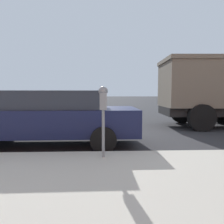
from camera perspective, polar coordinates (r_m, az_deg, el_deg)
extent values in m
plane|color=#2B2B2D|center=(7.18, -4.43, -6.72)|extent=(220.00, 220.00, 0.00)
cylinder|color=gray|center=(4.46, -2.30, -5.63)|extent=(0.06, 0.06, 0.97)
cube|color=gray|center=(4.39, -2.33, 2.83)|extent=(0.20, 0.14, 0.34)
sphere|color=gray|center=(4.39, -2.34, 5.48)|extent=(0.19, 0.19, 0.19)
cube|color=#19389E|center=(4.50, -2.33, 2.34)|extent=(0.01, 0.11, 0.12)
cube|color=black|center=(4.49, -2.34, 3.85)|extent=(0.01, 0.10, 0.08)
cube|color=#14193D|center=(6.38, -16.42, -2.22)|extent=(1.94, 5.00, 0.71)
cube|color=#232833|center=(6.29, -14.78, 3.16)|extent=(1.69, 2.80, 0.48)
cylinder|color=black|center=(7.81, -25.84, -3.88)|extent=(0.23, 0.64, 0.64)
cylinder|color=black|center=(5.33, -2.28, -7.25)|extent=(0.23, 0.64, 0.64)
cylinder|color=black|center=(7.20, -2.47, -4.10)|extent=(0.23, 0.64, 0.64)
cube|color=#6B6051|center=(10.58, 26.47, 6.34)|extent=(2.62, 4.99, 1.88)
cube|color=#6B6051|center=(10.66, 26.68, 11.82)|extent=(2.72, 5.09, 0.16)
cylinder|color=black|center=(12.01, 26.69, -0.07)|extent=(0.34, 1.05, 1.04)
cylinder|color=black|center=(11.25, 17.69, -0.08)|extent=(0.34, 1.05, 1.04)
cylinder|color=black|center=(8.99, 22.42, -1.39)|extent=(0.34, 1.05, 1.04)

